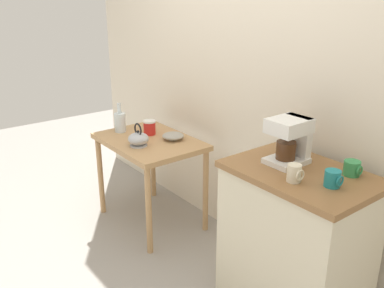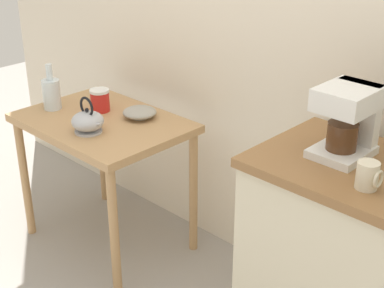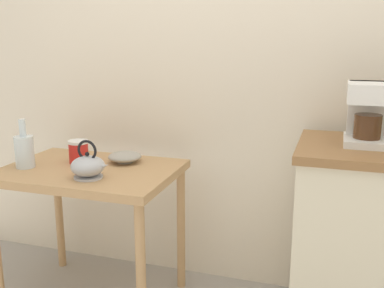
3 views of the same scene
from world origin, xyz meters
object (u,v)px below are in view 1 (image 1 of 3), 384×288
Objects in this scene: mug_dark_teal at (333,179)px; glass_carafe_vase at (120,122)px; coffee_maker at (291,139)px; bowl_stoneware at (173,136)px; mug_tall_green at (352,168)px; canister_enamel at (150,127)px; mug_small_cream at (294,173)px; teakettle at (139,139)px.

glass_carafe_vase is at bearing -175.43° from mug_dark_teal.
glass_carafe_vase is 1.60m from coffee_maker.
mug_tall_green is at bearing 4.68° from bowl_stoneware.
mug_tall_green is (1.68, 0.20, 0.16)m from canister_enamel.
mug_small_cream is at bearing -113.78° from mug_tall_green.
mug_dark_teal reaches higher than bowl_stoneware.
mug_tall_green is (1.88, 0.35, 0.14)m from glass_carafe_vase.
mug_dark_teal reaches higher than glass_carafe_vase.
mug_dark_teal is at bearing 4.57° from glass_carafe_vase.
teakettle is 1.56m from mug_tall_green.
bowl_stoneware is at bearing 82.02° from teakettle.
mug_dark_teal reaches higher than mug_tall_green.
teakettle is 1.38m from mug_small_cream.
mug_tall_green reaches higher than canister_enamel.
teakettle is 0.28m from canister_enamel.
mug_small_cream reaches higher than mug_tall_green.
coffee_maker reaches higher than glass_carafe_vase.
teakettle is 0.78× the size of glass_carafe_vase.
coffee_maker is (1.14, -0.00, 0.29)m from bowl_stoneware.
glass_carafe_vase is at bearing -151.77° from bowl_stoneware.
mug_tall_green reaches higher than glass_carafe_vase.
teakettle reaches higher than bowl_stoneware.
canister_enamel reaches higher than bowl_stoneware.
glass_carafe_vase is at bearing -178.46° from mug_small_cream.
glass_carafe_vase is 2.77× the size of mug_dark_teal.
canister_enamel is 1.25× the size of mug_tall_green.
mug_small_cream is (1.75, 0.05, 0.14)m from glass_carafe_vase.
coffee_maker is at bearing -158.95° from mug_tall_green.
bowl_stoneware is 1.49m from mug_dark_teal.
coffee_maker is (1.57, 0.23, 0.24)m from glass_carafe_vase.
coffee_maker is (1.36, 0.07, 0.27)m from canister_enamel.
mug_dark_teal is (1.70, -0.00, 0.17)m from canister_enamel.
glass_carafe_vase is at bearing 171.54° from teakettle.
mug_tall_green reaches higher than bowl_stoneware.
teakettle is 2.03× the size of mug_tall_green.
mug_small_cream is at bearing -3.92° from canister_enamel.
mug_small_cream reaches higher than bowl_stoneware.
coffee_maker is at bearing 135.97° from mug_small_cream.
mug_small_cream reaches higher than glass_carafe_vase.
canister_enamel is at bearing 36.55° from glass_carafe_vase.
mug_dark_teal is 0.94× the size of mug_tall_green.
canister_enamel is (-0.18, 0.21, 0.00)m from teakettle.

